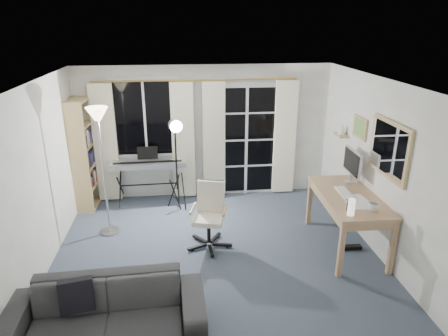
% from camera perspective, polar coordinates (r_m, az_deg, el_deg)
% --- Properties ---
extents(floor, '(4.50, 4.00, 0.02)m').
position_cam_1_polar(floor, '(5.89, -1.22, -11.61)').
color(floor, '#3D4959').
rests_on(floor, ground).
extents(window, '(1.20, 0.08, 1.40)m').
position_cam_1_polar(window, '(7.16, -11.23, 7.01)').
color(window, white).
rests_on(window, floor).
extents(french_door, '(1.32, 0.09, 2.11)m').
position_cam_1_polar(french_door, '(7.35, 3.17, 3.89)').
color(french_door, white).
rests_on(french_door, floor).
extents(curtains, '(3.60, 0.07, 2.13)m').
position_cam_1_polar(curtains, '(7.15, -3.76, 3.98)').
color(curtains, gold).
rests_on(curtains, floor).
extents(bookshelf, '(0.34, 0.90, 1.91)m').
position_cam_1_polar(bookshelf, '(7.32, -19.41, 1.71)').
color(bookshelf, tan).
rests_on(bookshelf, floor).
extents(torchiere_lamp, '(0.39, 0.39, 1.97)m').
position_cam_1_polar(torchiere_lamp, '(5.97, -17.38, 4.68)').
color(torchiere_lamp, '#B2B2B7').
rests_on(torchiere_lamp, floor).
extents(keyboard_piano, '(1.33, 0.67, 0.96)m').
position_cam_1_polar(keyboard_piano, '(7.11, -10.80, 0.43)').
color(keyboard_piano, black).
rests_on(keyboard_piano, floor).
extents(studio_light, '(0.34, 0.35, 1.65)m').
position_cam_1_polar(studio_light, '(6.57, -6.91, 4.48)').
color(studio_light, black).
rests_on(studio_light, floor).
extents(office_chair, '(0.66, 0.65, 0.95)m').
position_cam_1_polar(office_chair, '(5.78, -2.03, -5.81)').
color(office_chair, black).
rests_on(office_chair, floor).
extents(desk, '(0.80, 1.54, 0.81)m').
position_cam_1_polar(desk, '(5.90, 17.40, -4.61)').
color(desk, '#AB7E58').
rests_on(desk, floor).
extents(monitor, '(0.20, 0.58, 0.51)m').
position_cam_1_polar(monitor, '(6.20, 17.86, 0.66)').
color(monitor, silver).
rests_on(monitor, desk).
extents(desk_clutter, '(0.49, 0.92, 1.03)m').
position_cam_1_polar(desk_clutter, '(5.70, 17.56, -6.33)').
color(desk_clutter, white).
rests_on(desk_clutter, desk).
extents(mug, '(0.14, 0.11, 0.13)m').
position_cam_1_polar(mug, '(5.46, 20.57, -5.11)').
color(mug, silver).
rests_on(mug, desk).
extents(wall_mirror, '(0.04, 0.94, 0.74)m').
position_cam_1_polar(wall_mirror, '(5.55, 22.51, 2.50)').
color(wall_mirror, tan).
rests_on(wall_mirror, floor).
extents(framed_print, '(0.03, 0.42, 0.32)m').
position_cam_1_polar(framed_print, '(6.31, 18.86, 5.46)').
color(framed_print, tan).
rests_on(framed_print, floor).
extents(wall_shelf, '(0.16, 0.30, 0.18)m').
position_cam_1_polar(wall_shelf, '(6.77, 16.43, 5.01)').
color(wall_shelf, tan).
rests_on(wall_shelf, floor).
extents(sofa, '(2.04, 0.66, 0.79)m').
position_cam_1_polar(sofa, '(4.45, -16.66, -18.19)').
color(sofa, '#28282A').
rests_on(sofa, floor).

